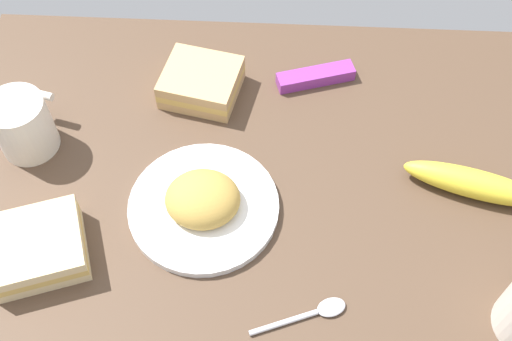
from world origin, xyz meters
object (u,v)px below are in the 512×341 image
Objects in this scene: banana at (475,184)px; sandwich_side at (201,82)px; sandwich_main at (37,248)px; spoon at (313,313)px; snack_bar at (316,77)px; coffee_mug_black at (23,125)px; plate_of_food at (203,203)px.

sandwich_side is at bearing -22.83° from banana.
spoon is at bearing 170.08° from sandwich_main.
snack_bar reaches higher than spoon.
banana is (-62.39, 5.09, -2.59)cm from coffee_mug_black.
plate_of_food is 36.71cm from banana.
coffee_mug_black is 0.87× the size of spoon.
sandwich_side is 1.07× the size of snack_bar.
sandwich_main is 33.97cm from sandwich_side.
plate_of_food is 20.96cm from sandwich_side.
plate_of_food is 20.46cm from spoon.
coffee_mug_black is at bearing -30.28° from spoon.
sandwich_main is at bearing 12.50° from banana.
banana is at bearing 157.17° from sandwich_side.
sandwich_main is at bearing -9.92° from spoon.
coffee_mug_black is at bearing -20.31° from plate_of_food.
sandwich_main reaches higher than spoon.
sandwich_side is at bearing -6.94° from snack_bar.
coffee_mug_black reaches higher than plate_of_food.
coffee_mug_black reaches higher than sandwich_side.
coffee_mug_black reaches higher than snack_bar.
sandwich_main is 47.69cm from snack_bar.
coffee_mug_black is at bearing -71.95° from sandwich_main.
plate_of_food is 21.76cm from sandwich_main.
banana is at bearing -139.29° from spoon.
snack_bar is at bearing -137.76° from sandwich_main.
plate_of_food is 1.03× the size of banana.
plate_of_food is 1.68× the size of snack_bar.
sandwich_main is 0.73× the size of banana.
sandwich_main is at bearing 24.91° from snack_bar.
coffee_mug_black is 26.29cm from sandwich_side.
snack_bar is at bearing -90.52° from spoon.
banana is at bearing 175.34° from coffee_mug_black.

